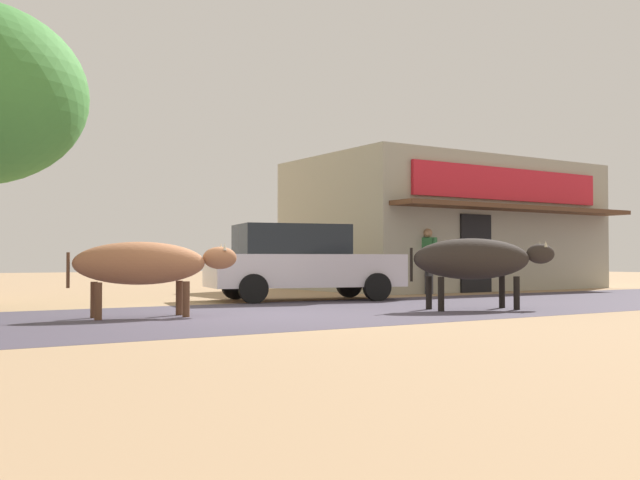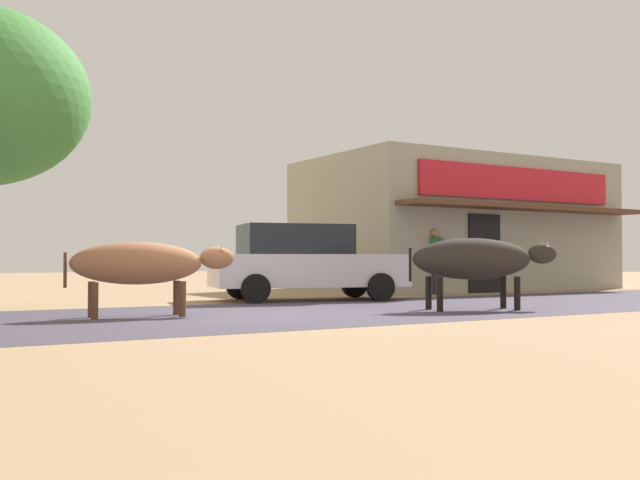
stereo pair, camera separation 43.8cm
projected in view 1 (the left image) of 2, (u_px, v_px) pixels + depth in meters
ground at (245, 315)px, 11.86m from camera, size 80.00×80.00×0.00m
asphalt_road at (245, 315)px, 11.86m from camera, size 72.00×5.58×0.00m
storefront_right_club at (445, 226)px, 22.83m from camera, size 8.83×6.20×3.81m
parked_hatchback_car at (301, 262)px, 16.08m from camera, size 4.45×2.54×1.64m
cow_near_brown at (146, 264)px, 11.38m from camera, size 2.62×0.90×1.16m
cow_far_dark at (475, 259)px, 13.14m from camera, size 2.78×1.39×1.27m
pedestrian_by_shop at (428, 256)px, 18.92m from camera, size 0.38×0.61×1.68m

